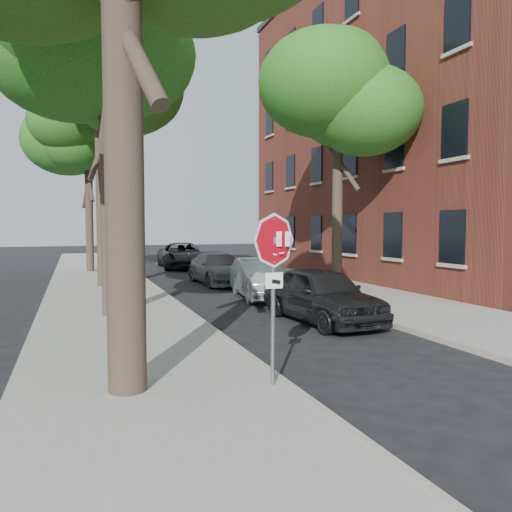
% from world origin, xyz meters
% --- Properties ---
extents(ground, '(120.00, 120.00, 0.00)m').
position_xyz_m(ground, '(0.00, 0.00, 0.00)').
color(ground, black).
rests_on(ground, ground).
extents(sidewalk_left, '(4.00, 55.00, 0.12)m').
position_xyz_m(sidewalk_left, '(-2.50, 12.00, 0.06)').
color(sidewalk_left, gray).
rests_on(sidewalk_left, ground).
extents(sidewalk_right, '(4.00, 55.00, 0.12)m').
position_xyz_m(sidewalk_right, '(6.00, 12.00, 0.06)').
color(sidewalk_right, gray).
rests_on(sidewalk_right, ground).
extents(curb_left, '(0.12, 55.00, 0.13)m').
position_xyz_m(curb_left, '(-0.45, 12.00, 0.07)').
color(curb_left, '#9E9384').
rests_on(curb_left, ground).
extents(curb_right, '(0.12, 55.00, 0.13)m').
position_xyz_m(curb_right, '(3.95, 12.00, 0.07)').
color(curb_right, '#9E9384').
rests_on(curb_right, ground).
extents(apartment_building, '(12.20, 20.20, 15.30)m').
position_xyz_m(apartment_building, '(14.00, 14.00, 7.65)').
color(apartment_building, maroon).
rests_on(apartment_building, ground).
extents(stop_sign, '(0.76, 0.34, 2.61)m').
position_xyz_m(stop_sign, '(-0.70, -0.03, 1.95)').
color(stop_sign, gray).
rests_on(stop_sign, sidewalk_left).
extents(tree_mid_a, '(5.59, 5.19, 9.84)m').
position_xyz_m(tree_mid_a, '(-2.62, 7.12, 7.60)').
color(tree_mid_a, black).
rests_on(tree_mid_a, sidewalk_left).
extents(tree_mid_b, '(5.88, 5.46, 10.36)m').
position_xyz_m(tree_mid_b, '(-2.42, 14.12, 8.00)').
color(tree_mid_b, black).
rests_on(tree_mid_b, sidewalk_left).
extents(tree_far, '(5.29, 4.91, 9.33)m').
position_xyz_m(tree_far, '(-2.72, 21.11, 7.21)').
color(tree_far, black).
rests_on(tree_far, sidewalk_left).
extents(tree_right, '(5.29, 4.91, 9.33)m').
position_xyz_m(tree_right, '(5.98, 10.11, 7.21)').
color(tree_right, black).
rests_on(tree_right, sidewalk_right).
extents(car_a, '(2.02, 4.40, 1.46)m').
position_xyz_m(car_a, '(2.60, 4.73, 0.73)').
color(car_a, black).
rests_on(car_a, ground).
extents(car_b, '(1.99, 4.38, 1.39)m').
position_xyz_m(car_b, '(2.60, 9.29, 0.70)').
color(car_b, '#B0B3B8').
rests_on(car_b, ground).
extents(car_c, '(2.04, 4.72, 1.35)m').
position_xyz_m(car_c, '(2.43, 14.04, 0.68)').
color(car_c, '#515257').
rests_on(car_c, ground).
extents(car_d, '(2.86, 5.63, 1.52)m').
position_xyz_m(car_d, '(2.60, 22.60, 0.76)').
color(car_d, black).
rests_on(car_d, ground).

